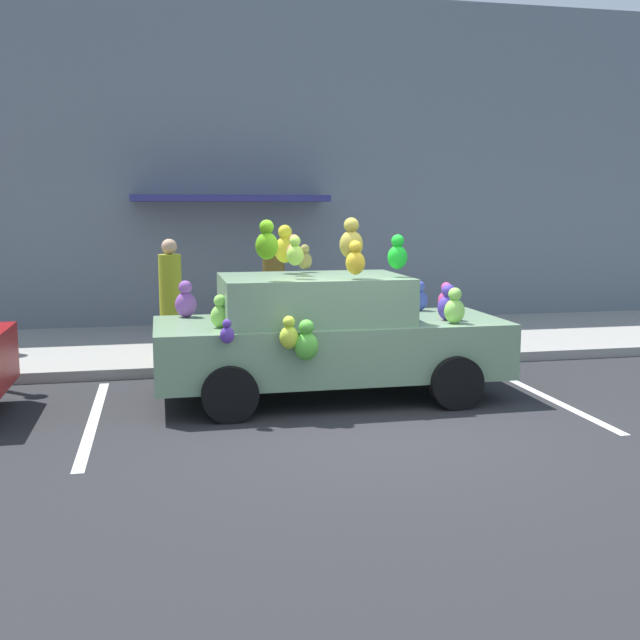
{
  "coord_description": "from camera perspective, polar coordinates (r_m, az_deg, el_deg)",
  "views": [
    {
      "loc": [
        -2.24,
        -7.62,
        2.36
      ],
      "look_at": [
        -0.18,
        2.05,
        0.9
      ],
      "focal_mm": 42.37,
      "sensor_mm": 36.0,
      "label": 1
    }
  ],
  "objects": [
    {
      "name": "sidewalk",
      "position": [
        13.02,
        -1.93,
        -1.71
      ],
      "size": [
        24.0,
        4.0,
        0.15
      ],
      "primitive_type": "cube",
      "color": "gray",
      "rests_on": "ground"
    },
    {
      "name": "parking_stripe_front",
      "position": [
        10.12,
        16.39,
        -5.42
      ],
      "size": [
        0.12,
        3.6,
        0.01
      ],
      "primitive_type": "cube",
      "color": "silver",
      "rests_on": "ground"
    },
    {
      "name": "pedestrian_by_lamp",
      "position": [
        13.21,
        -3.51,
        2.07
      ],
      "size": [
        0.38,
        0.38,
        1.65
      ],
      "color": "brown",
      "rests_on": "sidewalk"
    },
    {
      "name": "teddy_bear_on_sidewalk",
      "position": [
        12.12,
        5.77,
        -0.44
      ],
      "size": [
        0.4,
        0.34,
        0.77
      ],
      "color": "beige",
      "rests_on": "sidewalk"
    },
    {
      "name": "pedestrian_near_shopfront",
      "position": [
        11.3,
        -11.2,
        1.24
      ],
      "size": [
        0.33,
        0.33,
        1.78
      ],
      "color": "#97A122",
      "rests_on": "sidewalk"
    },
    {
      "name": "ground_plane",
      "position": [
        8.29,
        4.22,
        -8.17
      ],
      "size": [
        60.0,
        60.0,
        0.0
      ],
      "primitive_type": "plane",
      "color": "#262628"
    },
    {
      "name": "parking_stripe_rear",
      "position": [
        8.97,
        -16.73,
        -7.2
      ],
      "size": [
        0.12,
        3.6,
        0.01
      ],
      "primitive_type": "cube",
      "color": "silver",
      "rests_on": "ground"
    },
    {
      "name": "plush_covered_car",
      "position": [
        9.41,
        0.44,
        -1.04
      ],
      "size": [
        4.32,
        2.04,
        2.26
      ],
      "color": "gray",
      "rests_on": "ground"
    },
    {
      "name": "storefront_building",
      "position": [
        14.96,
        -3.51,
        11.58
      ],
      "size": [
        24.0,
        1.25,
        6.4
      ],
      "color": "slate",
      "rests_on": "ground"
    }
  ]
}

